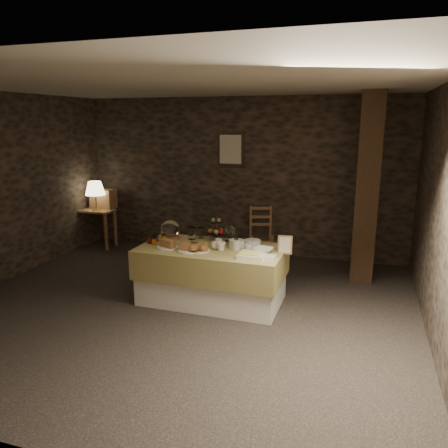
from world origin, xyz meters
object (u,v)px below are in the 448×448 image
(timber_column, at_px, (367,190))
(wine_rack, at_px, (103,199))
(buffet_table, at_px, (212,271))
(console_table, at_px, (96,217))
(chair, at_px, (262,235))
(table_lamp, at_px, (95,189))
(fruit_stand, at_px, (216,230))

(timber_column, bearing_deg, wine_rack, 173.85)
(buffet_table, xyz_separation_m, timber_column, (1.76, 1.36, 0.90))
(timber_column, bearing_deg, buffet_table, -142.31)
(buffet_table, relative_size, timber_column, 0.68)
(buffet_table, xyz_separation_m, console_table, (-2.78, 1.67, 0.14))
(buffet_table, distance_m, chair, 2.04)
(table_lamp, bearing_deg, timber_column, -3.24)
(table_lamp, height_order, wine_rack, table_lamp)
(wine_rack, bearing_deg, chair, 3.79)
(timber_column, bearing_deg, chair, 157.21)
(chair, bearing_deg, buffet_table, -112.91)
(console_table, xyz_separation_m, table_lamp, (0.05, -0.05, 0.52))
(console_table, distance_m, wine_rack, 0.35)
(chair, bearing_deg, wine_rack, 165.21)
(chair, distance_m, timber_column, 1.98)
(buffet_table, relative_size, table_lamp, 3.43)
(console_table, relative_size, wine_rack, 1.61)
(console_table, bearing_deg, timber_column, -3.83)
(console_table, xyz_separation_m, timber_column, (4.55, -0.30, 0.76))
(console_table, bearing_deg, wine_rack, 74.48)
(wine_rack, bearing_deg, buffet_table, -34.01)
(table_lamp, relative_size, fruit_stand, 1.58)
(console_table, bearing_deg, fruit_stand, -25.90)
(table_lamp, bearing_deg, chair, 8.30)
(console_table, xyz_separation_m, fruit_stand, (2.73, -1.32, 0.28))
(console_table, distance_m, timber_column, 4.62)
(console_table, distance_m, fruit_stand, 3.04)
(buffet_table, height_order, table_lamp, table_lamp)
(console_table, bearing_deg, buffet_table, -30.88)
(table_lamp, distance_m, chair, 3.00)
(wine_rack, relative_size, chair, 0.65)
(buffet_table, height_order, fruit_stand, fruit_stand)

